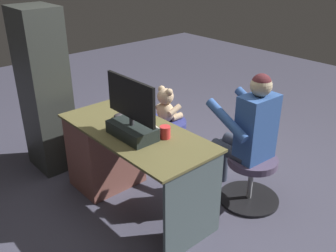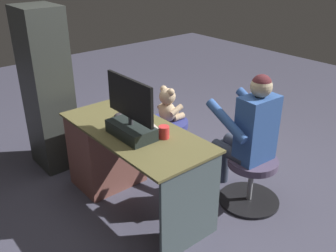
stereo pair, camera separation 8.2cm
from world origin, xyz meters
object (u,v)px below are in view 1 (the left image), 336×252
Objects in this scene: office_chair_teddy at (166,138)px; teddy_bear at (166,105)px; monitor at (132,120)px; person at (247,129)px; desk at (111,151)px; computer_mouse at (119,115)px; cup at (165,132)px; visitor_chair at (251,176)px; keyboard at (143,126)px; tv_remote at (120,124)px.

teddy_bear reaches higher than office_chair_teddy.
monitor is 0.46× the size of person.
desk is 3.82× the size of teddy_bear.
teddy_bear is (0.15, -0.67, -0.14)m from computer_mouse.
cup is 0.26× the size of teddy_bear.
keyboard is at bearing 49.23° from visitor_chair.
cup reaches higher than visitor_chair.
desk is 1.21m from person.
keyboard is 2.80× the size of tv_remote.
teddy_bear is (0.28, -0.75, -0.13)m from tv_remote.
office_chair_teddy is 0.49× the size of person.
computer_mouse is 0.64× the size of tv_remote.
keyboard is 0.74× the size of office_chair_teddy.
tv_remote reaches higher than office_chair_teddy.
cup is at bearing -137.04° from tv_remote.
monitor is 1.28× the size of keyboard.
desk reaches higher than office_chair_teddy.
cup reaches higher than tv_remote.
office_chair_teddy is at bearing -84.28° from desk.
monitor is 0.28m from tv_remote.
keyboard is at bearing 53.11° from person.
cup reaches higher than keyboard.
visitor_chair is at bearing -140.93° from computer_mouse.
computer_mouse reaches higher than visitor_chair.
tv_remote is at bearing 16.21° from cup.
tv_remote is 0.29× the size of visitor_chair.
visitor_chair is at bearing -176.58° from person.
computer_mouse is at bearing 41.59° from person.
monitor is 5.60× the size of cup.
monitor reaches higher than computer_mouse.
visitor_chair is (-0.53, -0.85, -0.61)m from monitor.
teddy_bear is (0.70, -0.63, -0.17)m from cup.
teddy_bear is at bearing -77.23° from computer_mouse.
teddy_bear is at bearing -41.97° from cup.
desk is 9.27× the size of tv_remote.
teddy_bear is at bearing 2.72° from person.
tv_remote is 0.93m from office_chair_teddy.
person reaches higher than cup.
tv_remote is (-0.21, 0.03, 0.35)m from desk.
monitor reaches higher than keyboard.
cup is at bearing -171.51° from desk.
keyboard reaches higher than office_chair_teddy.
monitor reaches higher than desk.
computer_mouse is 0.84m from office_chair_teddy.
visitor_chair is (-0.34, -0.68, -0.52)m from cup.
keyboard is (0.07, -0.16, -0.13)m from monitor.
person is (-0.52, -0.69, -0.06)m from keyboard.
person is at bearing -103.90° from tv_remote.
cup is 1.08m from office_chair_teddy.
office_chair_teddy is at bearing -42.78° from tv_remote.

